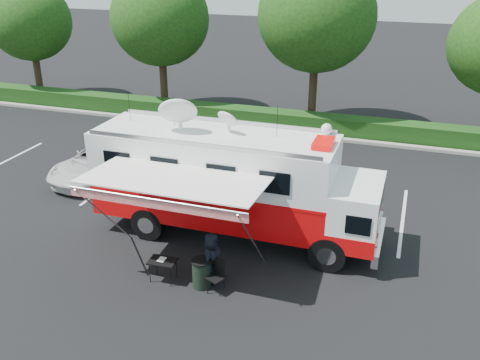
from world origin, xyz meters
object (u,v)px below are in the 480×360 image
object	(u,v)px
white_suv	(102,177)
folding_table	(163,262)
trash_bin	(202,273)
command_truck	(233,183)

from	to	relation	value
white_suv	folding_table	distance (m)	8.75
white_suv	trash_bin	world-z (taller)	trash_bin
command_truck	trash_bin	size ratio (longest dim) A/B	10.95
white_suv	command_truck	bearing A→B (deg)	-12.62
folding_table	white_suv	bearing A→B (deg)	133.86
trash_bin	white_suv	bearing A→B (deg)	139.50
white_suv	folding_table	size ratio (longest dim) A/B	5.86
white_suv	trash_bin	size ratio (longest dim) A/B	5.63
white_suv	folding_table	world-z (taller)	folding_table
command_truck	trash_bin	distance (m)	3.56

